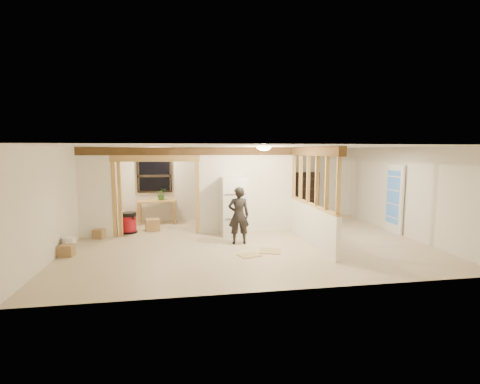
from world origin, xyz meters
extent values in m
cube|color=#C3AF91|center=(0.00, 0.00, -0.01)|extent=(9.00, 6.50, 0.01)
cube|color=white|center=(0.00, 0.00, 2.50)|extent=(9.00, 6.50, 0.01)
cube|color=silver|center=(0.00, 3.25, 1.25)|extent=(9.00, 0.01, 2.50)
cube|color=silver|center=(0.00, -3.25, 1.25)|extent=(9.00, 0.01, 2.50)
cube|color=silver|center=(-4.50, 0.00, 1.25)|extent=(0.01, 6.50, 2.50)
cube|color=silver|center=(4.50, 0.00, 1.25)|extent=(0.01, 6.50, 2.50)
cube|color=white|center=(-4.05, 1.20, 1.25)|extent=(0.90, 0.12, 2.50)
cube|color=white|center=(0.20, 1.20, 1.25)|extent=(2.80, 0.12, 2.50)
cube|color=tan|center=(-2.40, 1.20, 1.10)|extent=(2.46, 0.14, 2.20)
cube|color=#54391D|center=(-1.00, 1.20, 2.38)|extent=(7.00, 0.18, 0.22)
cube|color=#54391D|center=(1.60, -0.40, 2.38)|extent=(0.18, 3.30, 0.22)
cube|color=white|center=(1.60, -0.40, 0.50)|extent=(0.12, 3.20, 1.00)
cube|color=tan|center=(1.60, -0.40, 1.66)|extent=(0.14, 3.20, 1.32)
cube|color=black|center=(-2.60, 3.17, 1.55)|extent=(1.12, 0.10, 1.10)
cube|color=white|center=(4.42, 0.40, 1.00)|extent=(0.12, 0.86, 2.00)
ellipsoid|color=#FFEABF|center=(0.30, -0.50, 2.48)|extent=(0.36, 0.36, 0.16)
ellipsoid|color=#FFEABF|center=(-2.50, 2.30, 2.48)|extent=(0.32, 0.32, 0.14)
ellipsoid|color=#FFD88C|center=(-2.00, 1.60, 2.18)|extent=(0.07, 0.07, 0.07)
cube|color=white|center=(-0.25, 0.81, 0.83)|extent=(0.68, 0.66, 1.66)
imported|color=black|center=(-0.26, -0.12, 0.74)|extent=(0.56, 0.38, 1.49)
cube|color=tan|center=(-2.52, 2.83, 0.39)|extent=(1.30, 0.77, 0.78)
imported|color=#276429|center=(-2.36, 2.83, 0.98)|extent=(0.37, 0.32, 0.40)
cylinder|color=maroon|center=(-3.24, 1.55, 0.31)|extent=(0.52, 0.52, 0.62)
cube|color=black|center=(2.74, 3.04, 0.82)|extent=(0.82, 0.27, 1.63)
cylinder|color=white|center=(-4.32, -0.30, 0.19)|extent=(0.32, 0.32, 0.38)
cube|color=#99774A|center=(-2.58, 1.79, 0.17)|extent=(0.46, 0.41, 0.34)
cube|color=#99774A|center=(-3.96, 1.06, 0.13)|extent=(0.33, 0.33, 0.25)
cube|color=#99774A|center=(-4.31, -0.55, 0.13)|extent=(0.35, 0.30, 0.26)
cube|color=tan|center=(0.37, -0.93, 0.01)|extent=(0.62, 0.62, 0.02)
cube|color=tan|center=(-0.18, -1.18, 0.01)|extent=(0.59, 0.53, 0.02)
camera|label=1|loc=(-1.64, -8.79, 2.39)|focal=26.00mm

